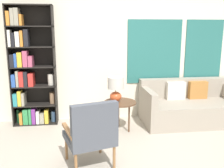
# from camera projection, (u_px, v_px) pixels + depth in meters

# --- Properties ---
(wall_back) EXTENTS (6.40, 0.08, 2.70)m
(wall_back) POSITION_uv_depth(u_px,v_px,m) (109.00, 50.00, 4.80)
(wall_back) COLOR silver
(wall_back) RESTS_ON ground_plane
(bookshelf) EXTENTS (0.80, 0.30, 2.16)m
(bookshelf) POSITION_uv_depth(u_px,v_px,m) (29.00, 71.00, 4.51)
(bookshelf) COLOR black
(bookshelf) RESTS_ON ground_plane
(armchair) EXTENTS (0.70, 0.71, 0.90)m
(armchair) POSITION_uv_depth(u_px,v_px,m) (92.00, 131.00, 3.07)
(armchair) COLOR olive
(armchair) RESTS_ON ground_plane
(couch) EXTENTS (1.79, 0.90, 0.79)m
(couch) POSITION_uv_depth(u_px,v_px,m) (189.00, 106.00, 4.76)
(couch) COLOR #9E9384
(couch) RESTS_ON ground_plane
(side_table) EXTENTS (0.56, 0.56, 0.52)m
(side_table) POSITION_uv_depth(u_px,v_px,m) (120.00, 104.00, 4.29)
(side_table) COLOR brown
(side_table) RESTS_ON ground_plane
(table_lamp) EXTENTS (0.27, 0.27, 0.43)m
(table_lamp) POSITION_uv_depth(u_px,v_px,m) (116.00, 87.00, 4.25)
(table_lamp) COLOR #C65128
(table_lamp) RESTS_ON side_table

